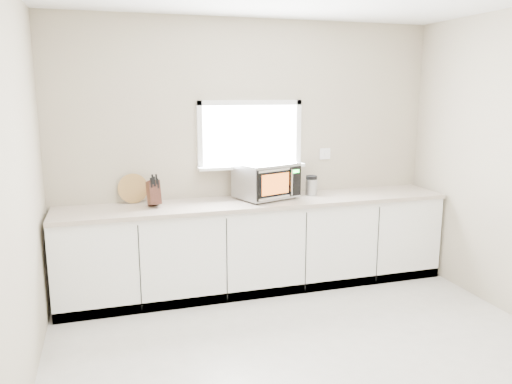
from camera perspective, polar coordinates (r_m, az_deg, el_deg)
name	(u,v)px	position (r m, az deg, el deg)	size (l,w,h in m)	color
ground	(328,374)	(3.84, 8.23, -19.94)	(4.00, 4.00, 0.00)	beige
back_wall	(250,153)	(5.19, -0.72, 4.53)	(4.00, 0.17, 2.70)	#B7AF91
cabinets	(258,246)	(5.11, 0.24, -6.20)	(3.92, 0.60, 0.88)	white
countertop	(258,202)	(4.98, 0.28, -1.19)	(3.92, 0.64, 0.04)	beige
microwave	(266,180)	(5.03, 1.19, 1.40)	(0.67, 0.60, 0.36)	black
knife_block	(154,192)	(4.78, -11.62, -0.04)	(0.13, 0.23, 0.32)	#49251A
cutting_board	(133,188)	(4.98, -13.88, 0.41)	(0.29, 0.29, 0.02)	#A1723E
coffee_grinder	(311,185)	(5.23, 6.35, 0.76)	(0.13, 0.13, 0.21)	#A8ABAF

